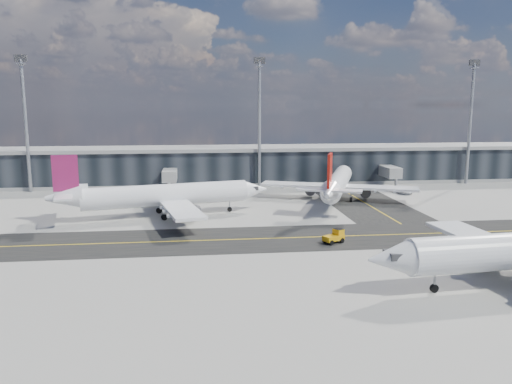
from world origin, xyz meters
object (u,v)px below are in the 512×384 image
at_px(airliner_af, 163,195).
at_px(airliner_redtail, 337,183).
at_px(baggage_tug, 335,236).
at_px(service_van, 403,190).

distance_m(airliner_af, airliner_redtail, 34.44).
xyz_separation_m(airliner_af, airliner_redtail, (32.93, 10.08, -0.08)).
bearing_deg(airliner_af, airliner_redtail, 94.09).
height_order(baggage_tug, service_van, baggage_tug).
bearing_deg(airliner_redtail, service_van, 43.44).
bearing_deg(baggage_tug, airliner_af, -157.16).
relative_size(airliner_af, airliner_redtail, 1.05).
relative_size(baggage_tug, service_van, 0.64).
bearing_deg(airliner_af, service_van, 95.87).
xyz_separation_m(airliner_af, service_van, (49.14, 16.73, -2.91)).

